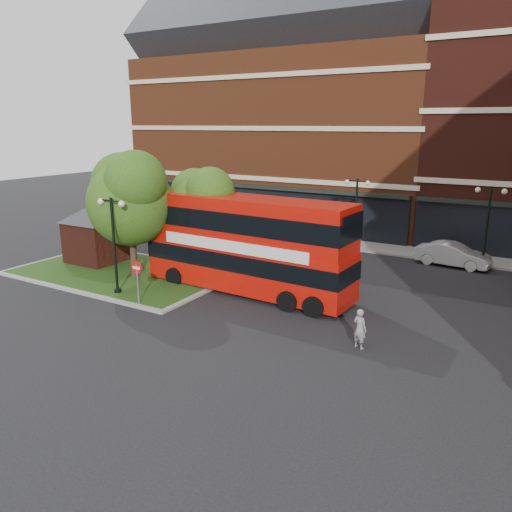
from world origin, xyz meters
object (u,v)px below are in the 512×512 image
Objects in this scene: car_silver at (262,232)px; car_white at (453,255)px; woman at (360,329)px; bus at (246,238)px.

car_silver is 13.49m from car_white.
woman is 0.37× the size of car_white.
car_white is at bearing -87.30° from car_silver.
bus is at bearing -151.38° from car_silver.
car_white is at bearing -75.70° from woman.
bus is 11.88m from car_silver.
woman is at bearing -179.22° from car_white.
car_silver is (-12.42, 14.06, -0.15)m from woman.
bus is 7.11× the size of woman.
bus is at bearing -7.30° from woman.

